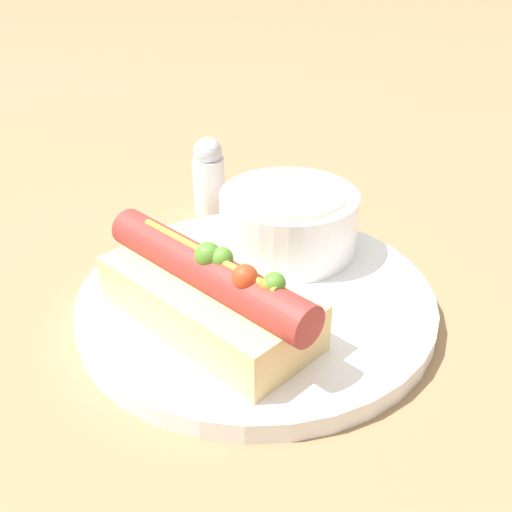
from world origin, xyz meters
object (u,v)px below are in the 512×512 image
salt_shaker (209,176)px  hot_dog (209,293)px  spoon (274,259)px  soup_bowl (289,218)px

salt_shaker → hot_dog: bearing=-27.1°
hot_dog → spoon: bearing=104.0°
hot_dog → spoon: size_ratio=1.35×
soup_bowl → spoon: 0.04m
spoon → hot_dog: bearing=-124.0°
hot_dog → soup_bowl: hot_dog is taller
salt_shaker → spoon: bearing=-5.0°
hot_dog → salt_shaker: hot_dog is taller
soup_bowl → spoon: (0.01, -0.02, -0.03)m
hot_dog → salt_shaker: bearing=138.1°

